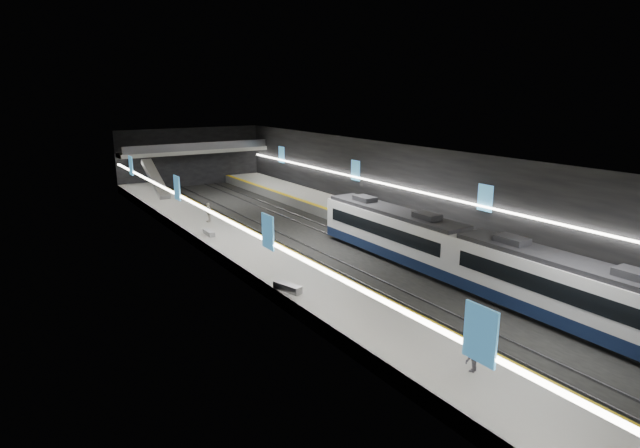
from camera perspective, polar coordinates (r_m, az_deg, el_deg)
ground at (r=46.17m, az=1.05°, el=-2.33°), size 70.00×70.00×0.00m
ceiling at (r=44.55m, az=1.10°, el=7.58°), size 20.00×70.00×0.04m
wall_left at (r=40.68m, az=-10.78°, el=0.97°), size 0.04×70.00×8.00m
wall_right at (r=51.28m, az=10.46°, el=3.71°), size 0.04×70.00×8.00m
wall_back at (r=76.50m, az=-13.61°, el=6.96°), size 20.00×0.04×8.00m
platform_left at (r=42.53m, az=-7.43°, el=-3.21°), size 5.00×70.00×1.00m
tile_surface_left at (r=42.39m, az=-7.45°, el=-2.55°), size 5.00×70.00×0.02m
tactile_strip_left at (r=43.31m, az=-4.82°, el=-2.10°), size 0.60×70.00×0.02m
platform_right at (r=50.40m, az=8.19°, el=-0.46°), size 5.00×70.00×1.00m
tile_surface_right at (r=50.28m, az=8.21°, el=0.10°), size 5.00×70.00×0.02m
tactile_strip_right at (r=48.91m, az=6.25°, el=-0.23°), size 0.60×70.00×0.02m
rails at (r=46.15m, az=1.05°, el=-2.26°), size 6.52×70.00×0.12m
train at (r=37.74m, az=15.10°, el=-3.16°), size 2.69×30.04×3.60m
ad_posters at (r=45.92m, az=0.39°, el=3.36°), size 19.94×53.50×2.20m
cove_light_left at (r=40.79m, az=-10.50°, el=0.73°), size 0.25×68.60×0.12m
cove_light_right at (r=51.18m, az=10.29°, el=3.47°), size 0.25×68.60×0.12m
mezzanine_bridge at (r=74.44m, az=-13.13°, el=7.60°), size 20.00×3.00×1.50m
escalator at (r=65.96m, az=-17.16°, el=4.65°), size 1.20×7.50×3.92m
bench_left_near at (r=33.24m, az=-3.47°, el=-6.79°), size 1.10×2.08×0.49m
bench_left_far at (r=46.57m, az=-11.78°, el=-0.94°), size 0.49×1.75×0.43m
bench_right_near at (r=46.01m, az=16.73°, el=-1.39°), size 1.17×2.11×0.50m
bench_right_far at (r=56.87m, az=4.25°, el=2.06°), size 1.10×1.72×0.41m
passenger_right_a at (r=49.37m, az=8.71°, el=0.73°), size 0.39×0.58×1.55m
passenger_left_a at (r=51.11m, az=-11.81°, el=1.21°), size 0.50×1.08×1.82m
passenger_left_b at (r=25.07m, az=16.04°, el=-13.16°), size 1.23×0.88×1.71m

